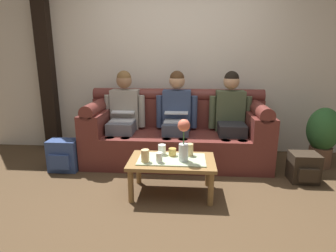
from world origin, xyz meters
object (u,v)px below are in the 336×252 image
Objects in this scene: flower_vase at (184,138)px; potted_plant at (323,134)px; couch at (176,134)px; cup_far_left at (173,152)px; backpack_left at (64,156)px; person_left at (124,113)px; person_middle at (176,114)px; cup_near_right at (189,150)px; coffee_table at (172,164)px; cup_near_left at (159,157)px; backpack_right at (304,168)px; cup_far_center at (162,150)px; person_right at (231,115)px; cup_far_right at (145,156)px.

flower_vase is 2.02m from potted_plant.
flower_vase is at bearing -83.35° from couch.
cup_far_left reaches higher than backpack_left.
backpack_left is (-1.40, 0.41, -0.23)m from cup_far_left.
person_middle is (0.72, -0.00, 0.00)m from person_left.
coffee_table is at bearing -147.84° from cup_near_right.
cup_near_left is at bearing -121.75° from cup_far_left.
potted_plant reaches higher than backpack_right.
cup_near_left is (-0.12, -1.08, -0.22)m from person_middle.
potted_plant is (1.89, -0.08, 0.06)m from couch.
couch reaches higher than flower_vase.
couch is at bearing 90.00° from coffee_table.
couch reaches higher than coffee_table.
cup_near_left is 0.23m from cup_far_center.
cup_far_left is (0.12, -0.03, -0.01)m from cup_far_center.
cup_far_left reaches higher than coffee_table.
flower_vase is at bearing -161.73° from backpack_right.
backpack_left is (-2.11, -0.47, -0.46)m from person_right.
potted_plant is (2.61, -0.07, -0.23)m from person_left.
person_left is 15.14× the size of cup_far_left.
cup_far_right is at bearing 178.19° from cup_near_left.
couch is 1.96× the size of person_left.
person_right reaches higher than backpack_left.
coffee_table is 0.20m from cup_far_center.
person_middle is at bearing 76.42° from cup_far_right.
couch is 5.60× the size of flower_vase.
coffee_table is 1.13× the size of potted_plant.
flower_vase is at bearing -151.97° from potted_plant.
person_left is at bearing 180.00° from person_middle.
person_middle is 1.90m from potted_plant.
person_left is at bearing 119.20° from cup_near_left.
cup_near_right reaches higher than cup_near_left.
person_left is 2.62m from potted_plant.
person_right is 1.21m from cup_far_center.
cup_far_center is (-0.83, -0.85, -0.22)m from person_right.
backpack_left is (-1.28, 0.38, -0.25)m from cup_far_center.
person_middle is 0.90m from cup_near_right.
flower_vase reaches higher than cup_near_left.
person_left is at bearing 129.52° from cup_far_left.
flower_vase is at bearing -50.19° from cup_far_left.
person_middle is 12.04× the size of cup_near_left.
flower_vase is 1.07× the size of backpack_left.
cup_far_left is at bearing 36.30° from cup_far_right.
cup_far_left is 0.10× the size of potted_plant.
backpack_left is (-0.67, -0.47, -0.46)m from person_left.
flower_vase is at bearing -83.32° from person_middle.
person_middle is at bearing 90.33° from cup_far_left.
person_left is 0.72m from person_middle.
person_right is (1.44, 0.00, 0.00)m from person_left.
backpack_left is 0.51× the size of potted_plant.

